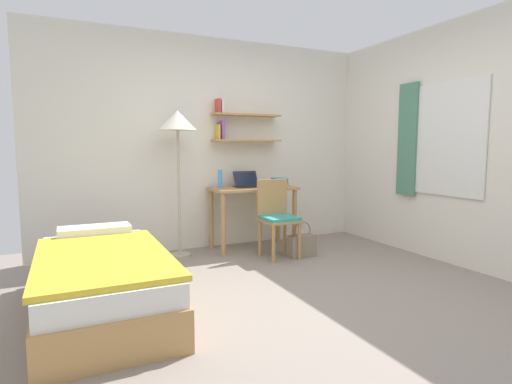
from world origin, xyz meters
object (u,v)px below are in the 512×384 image
(desk_chair, at_px, (277,215))
(laptop, at_px, (247,183))
(water_bottle, at_px, (220,179))
(book_stack, at_px, (279,182))
(standing_lamp, at_px, (178,127))
(bed, at_px, (103,281))
(handbag, at_px, (302,245))
(desk, at_px, (253,199))

(desk_chair, relative_size, laptop, 2.76)
(water_bottle, bearing_deg, book_stack, -8.78)
(standing_lamp, xyz_separation_m, book_stack, (1.27, -0.07, -0.66))
(standing_lamp, height_order, water_bottle, standing_lamp)
(water_bottle, bearing_deg, laptop, 3.20)
(bed, distance_m, laptop, 2.38)
(desk_chair, xyz_separation_m, standing_lamp, (-1.02, 0.49, 1.00))
(handbag, bearing_deg, bed, -162.57)
(standing_lamp, bearing_deg, bed, -125.50)
(standing_lamp, distance_m, handbag, 1.96)
(desk_chair, xyz_separation_m, laptop, (-0.13, 0.56, 0.33))
(water_bottle, bearing_deg, desk_chair, -47.48)
(desk_chair, xyz_separation_m, handbag, (0.25, -0.15, -0.35))
(bed, bearing_deg, standing_lamp, 54.50)
(water_bottle, bearing_deg, bed, -136.81)
(bed, height_order, water_bottle, water_bottle)
(bed, bearing_deg, laptop, 37.41)
(standing_lamp, bearing_deg, desk, -0.62)
(desk, bearing_deg, bed, -144.89)
(laptop, height_order, book_stack, laptop)
(standing_lamp, bearing_deg, book_stack, -3.05)
(laptop, bearing_deg, book_stack, -19.21)
(laptop, bearing_deg, desk_chair, -76.62)
(desk_chair, bearing_deg, book_stack, 58.55)
(bed, height_order, laptop, laptop)
(standing_lamp, bearing_deg, laptop, 4.45)
(bed, relative_size, laptop, 5.77)
(desk_chair, bearing_deg, bed, -156.80)
(laptop, bearing_deg, handbag, -61.25)
(bed, bearing_deg, desk, 35.11)
(book_stack, bearing_deg, desk, 170.43)
(desk, height_order, book_stack, book_stack)
(desk, relative_size, desk_chair, 1.18)
(bed, relative_size, desk_chair, 2.09)
(bed, height_order, book_stack, book_stack)
(laptop, relative_size, book_stack, 1.27)
(water_bottle, relative_size, book_stack, 0.89)
(desk, distance_m, water_bottle, 0.49)
(laptop, relative_size, handbag, 0.77)
(desk_chair, distance_m, water_bottle, 0.83)
(desk, distance_m, laptop, 0.22)
(desk_chair, height_order, standing_lamp, standing_lamp)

